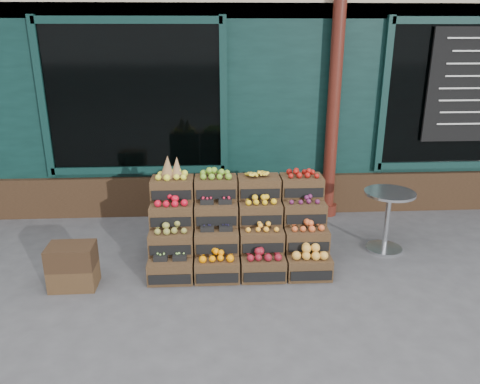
{
  "coord_description": "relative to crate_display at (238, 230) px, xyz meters",
  "views": [
    {
      "loc": [
        -0.5,
        -4.49,
        2.67
      ],
      "look_at": [
        -0.2,
        0.7,
        0.85
      ],
      "focal_mm": 35.0,
      "sensor_mm": 36.0,
      "label": 1
    }
  ],
  "objects": [
    {
      "name": "crate_display",
      "position": [
        0.0,
        0.0,
        0.0
      ],
      "size": [
        2.05,
        1.01,
        1.28
      ],
      "rotation": [
        0.0,
        0.0,
        -0.01
      ],
      "color": "#402C19",
      "rests_on": "ground"
    },
    {
      "name": "bistro_table",
      "position": [
        1.88,
        0.19,
        0.09
      ],
      "size": [
        0.62,
        0.62,
        0.78
      ],
      "rotation": [
        0.0,
        0.0,
        0.43
      ],
      "color": "silver",
      "rests_on": "ground"
    },
    {
      "name": "shop_facade",
      "position": [
        0.23,
        4.51,
        2.0
      ],
      "size": [
        12.0,
        6.24,
        4.8
      ],
      "color": "black",
      "rests_on": "ground"
    },
    {
      "name": "spare_crates",
      "position": [
        -1.82,
        -0.5,
        -0.15
      ],
      "size": [
        0.5,
        0.35,
        0.49
      ],
      "rotation": [
        0.0,
        0.0,
        0.01
      ],
      "color": "#402C19",
      "rests_on": "ground"
    },
    {
      "name": "shopkeeper",
      "position": [
        -0.94,
        2.31,
        0.5
      ],
      "size": [
        0.67,
        0.45,
        1.79
      ],
      "primitive_type": "imported",
      "rotation": [
        0.0,
        0.0,
        3.11
      ],
      "color": "#1E6921",
      "rests_on": "ground"
    },
    {
      "name": "ground",
      "position": [
        0.23,
        -0.61,
        -0.4
      ],
      "size": [
        60.0,
        60.0,
        0.0
      ],
      "primitive_type": "plane",
      "color": "#434346",
      "rests_on": "ground"
    }
  ]
}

